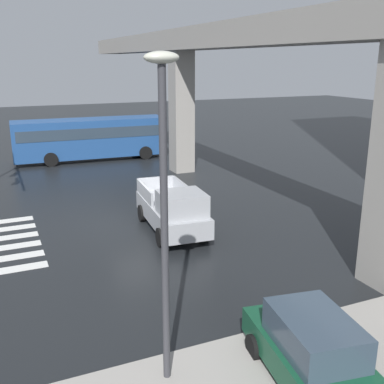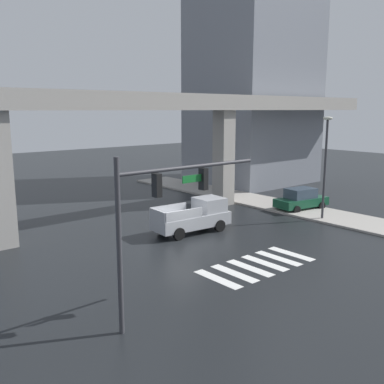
% 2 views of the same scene
% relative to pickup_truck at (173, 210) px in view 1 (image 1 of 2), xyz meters
% --- Properties ---
extents(ground_plane, '(120.00, 120.00, 0.00)m').
position_rel_pickup_truck_xyz_m(ground_plane, '(-1.65, -0.99, -0.99)').
color(ground_plane, black).
extents(crosswalk_stripes, '(6.05, 2.80, 0.01)m').
position_rel_pickup_truck_xyz_m(crosswalk_stripes, '(-1.65, -6.72, -0.98)').
color(crosswalk_stripes, silver).
rests_on(crosswalk_stripes, ground).
extents(elevated_overpass, '(54.28, 1.97, 8.85)m').
position_rel_pickup_truck_xyz_m(elevated_overpass, '(-1.65, 4.68, 6.52)').
color(elevated_overpass, '#9E9991').
rests_on(elevated_overpass, ground).
extents(sidewalk_east, '(4.00, 36.00, 0.15)m').
position_rel_pickup_truck_xyz_m(sidewalk_east, '(9.96, 1.01, -0.91)').
color(sidewalk_east, '#9E9991').
rests_on(sidewalk_east, ground).
extents(pickup_truck, '(5.23, 2.37, 2.08)m').
position_rel_pickup_truck_xyz_m(pickup_truck, '(0.00, 0.00, 0.00)').
color(pickup_truck, '#A8AAAF').
rests_on(pickup_truck, ground).
extents(city_bus, '(3.15, 10.90, 2.99)m').
position_rel_pickup_truck_xyz_m(city_bus, '(-16.39, -0.03, 0.73)').
color(city_bus, '#234C8C').
rests_on(city_bus, ground).
extents(sedan_dark_green, '(4.52, 2.45, 1.72)m').
position_rel_pickup_truck_xyz_m(sedan_dark_green, '(10.25, -0.71, -0.14)').
color(sedan_dark_green, '#14472D').
rests_on(sedan_dark_green, ground).
extents(street_lamp_near_corner, '(0.44, 0.70, 7.24)m').
position_rel_pickup_truck_xyz_m(street_lamp_near_corner, '(8.76, -3.61, 3.57)').
color(street_lamp_near_corner, '#38383D').
rests_on(street_lamp_near_corner, ground).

